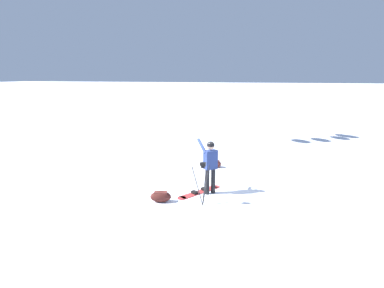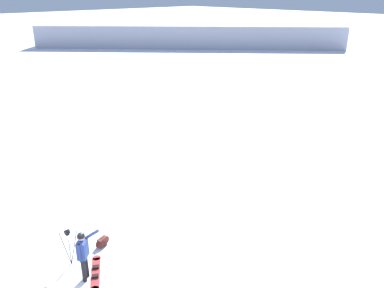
{
  "view_description": "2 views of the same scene",
  "coord_description": "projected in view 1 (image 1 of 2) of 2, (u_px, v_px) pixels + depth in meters",
  "views": [
    {
      "loc": [
        -9.88,
        -1.68,
        3.77
      ],
      "look_at": [
        -0.11,
        1.06,
        1.48
      ],
      "focal_mm": 28.66,
      "sensor_mm": 36.0,
      "label": 1
    },
    {
      "loc": [
        8.67,
        -4.07,
        8.59
      ],
      "look_at": [
        1.72,
        2.68,
        4.66
      ],
      "focal_mm": 35.89,
      "sensor_mm": 36.0,
      "label": 2
    }
  ],
  "objects": [
    {
      "name": "gear_bag_small",
      "position": [
        161.0,
        196.0,
        9.28
      ],
      "size": [
        0.45,
        0.68,
        0.34
      ],
      "color": "#4C1E19",
      "rests_on": "ground_plane"
    },
    {
      "name": "ground_plane",
      "position": [
        222.0,
        187.0,
        10.56
      ],
      "size": [
        300.0,
        300.0,
        0.0
      ],
      "primitive_type": "plane",
      "color": "white"
    },
    {
      "name": "snowboard",
      "position": [
        199.0,
        192.0,
        10.07
      ],
      "size": [
        1.54,
        1.1,
        0.1
      ],
      "color": "#B23333",
      "rests_on": "ground_plane"
    },
    {
      "name": "snowboarder",
      "position": [
        210.0,
        162.0,
        9.77
      ],
      "size": [
        0.53,
        0.75,
        1.76
      ],
      "color": "black",
      "rests_on": "ground_plane"
    },
    {
      "name": "gear_bag_large",
      "position": [
        215.0,
        163.0,
        12.78
      ],
      "size": [
        0.44,
        0.6,
        0.33
      ],
      "color": "#4C1E19",
      "rests_on": "ground_plane"
    },
    {
      "name": "camera_tripod",
      "position": [
        203.0,
        175.0,
        8.87
      ],
      "size": [
        0.63,
        0.51,
        1.32
      ],
      "color": "#262628",
      "rests_on": "ground_plane"
    }
  ]
}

